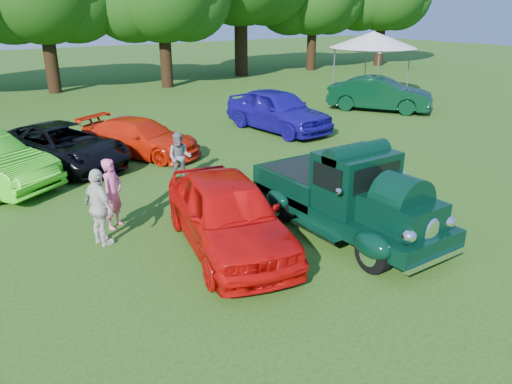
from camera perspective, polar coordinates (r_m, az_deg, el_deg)
ground at (r=11.10m, az=6.73°, el=-5.93°), size 120.00×120.00×0.00m
hero_pickup at (r=11.48m, az=10.30°, el=-0.58°), size 2.34×5.02×1.96m
red_convertible at (r=10.57m, az=-3.22°, el=-2.43°), size 2.93×5.01×1.60m
back_car_black at (r=17.29m, az=-21.17°, el=4.96°), size 3.82×5.44×1.38m
back_car_orange at (r=17.82m, az=-13.08°, el=6.08°), size 3.75×4.71×1.28m
back_car_blue at (r=20.99m, az=2.51°, el=9.34°), size 2.47×5.22×1.72m
back_car_green at (r=25.88m, az=13.97°, el=10.81°), size 4.17×5.13×1.64m
spectator_pink at (r=12.02m, az=-16.06°, el=-0.17°), size 0.73×0.69×1.67m
spectator_grey at (r=14.90m, az=-8.71°, el=3.97°), size 0.90×0.88×1.47m
spectator_white at (r=11.19m, az=-17.48°, el=-1.72°), size 0.64×1.08×1.73m
canopy_tent at (r=29.62m, az=13.27°, el=16.54°), size 5.39×5.39×3.61m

